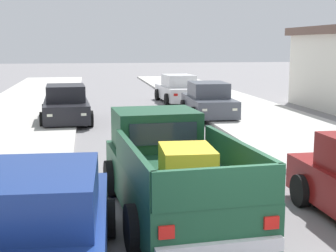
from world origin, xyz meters
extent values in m
cube|color=beige|center=(-5.13, 12.00, 0.06)|extent=(4.97, 60.00, 0.12)
cube|color=beige|center=(5.13, 12.00, 0.06)|extent=(4.97, 60.00, 0.12)
cube|color=silver|center=(-4.04, 12.00, 0.05)|extent=(0.16, 60.00, 0.10)
cube|color=silver|center=(4.04, 12.00, 0.05)|extent=(0.16, 60.00, 0.10)
cube|color=#19472D|center=(-0.67, 3.45, 0.60)|extent=(2.28, 5.22, 0.80)
cube|color=#19472D|center=(-0.78, 5.04, 1.40)|extent=(1.82, 1.62, 0.80)
cube|color=#283342|center=(-0.73, 4.28, 1.42)|extent=(1.38, 0.16, 0.44)
cube|color=#283342|center=(-0.84, 5.80, 1.42)|extent=(1.46, 0.16, 0.48)
cube|color=#19472D|center=(-1.51, 2.52, 1.28)|extent=(0.33, 3.30, 0.56)
cube|color=#19472D|center=(0.30, 2.65, 1.28)|extent=(0.33, 3.30, 0.56)
cube|color=#19472D|center=(-0.49, 0.94, 1.28)|extent=(1.88, 0.23, 0.56)
cube|color=silver|center=(-0.48, 0.85, 0.44)|extent=(1.83, 0.25, 0.20)
cylinder|color=black|center=(-1.75, 4.90, 0.38)|extent=(0.31, 0.78, 0.76)
cylinder|color=black|center=(0.20, 5.04, 0.38)|extent=(0.31, 0.78, 0.76)
cylinder|color=black|center=(-1.54, 1.98, 0.38)|extent=(0.31, 0.78, 0.76)
cylinder|color=black|center=(0.41, 2.12, 0.38)|extent=(0.31, 0.78, 0.76)
cube|color=red|center=(-1.23, 0.83, 0.74)|extent=(0.22, 0.06, 0.18)
cube|color=red|center=(0.26, 0.94, 0.74)|extent=(0.22, 0.06, 0.18)
cube|color=gold|center=(-0.60, 2.55, 1.25)|extent=(0.90, 1.16, 0.50)
cube|color=#474C56|center=(3.07, 15.63, 0.54)|extent=(1.90, 4.26, 0.72)
cube|color=#474C56|center=(3.08, 15.73, 1.22)|extent=(1.59, 2.15, 0.64)
cube|color=#283342|center=(3.04, 14.76, 1.20)|extent=(1.37, 0.13, 0.52)
cube|color=#283342|center=(3.11, 16.70, 1.20)|extent=(1.34, 0.12, 0.50)
cylinder|color=black|center=(3.93, 14.30, 0.32)|extent=(0.24, 0.65, 0.64)
cylinder|color=black|center=(2.13, 14.36, 0.32)|extent=(0.24, 0.65, 0.64)
cylinder|color=black|center=(4.02, 16.90, 0.32)|extent=(0.24, 0.65, 0.64)
cylinder|color=black|center=(2.22, 16.97, 0.32)|extent=(0.24, 0.65, 0.64)
cube|color=red|center=(3.78, 17.72, 0.64)|extent=(0.20, 0.05, 0.12)
cube|color=white|center=(3.62, 13.50, 0.61)|extent=(0.20, 0.05, 0.10)
cube|color=red|center=(2.51, 17.76, 0.64)|extent=(0.20, 0.05, 0.12)
cube|color=white|center=(2.39, 13.55, 0.61)|extent=(0.20, 0.05, 0.10)
cube|color=navy|center=(-2.88, 1.37, 0.54)|extent=(1.97, 4.28, 0.72)
cube|color=navy|center=(-2.88, 1.27, 1.22)|extent=(1.62, 2.17, 0.64)
cube|color=#283342|center=(-2.83, 2.24, 1.20)|extent=(1.37, 0.15, 0.52)
cube|color=#283342|center=(-2.93, 0.30, 1.20)|extent=(1.34, 0.15, 0.50)
cylinder|color=black|center=(-1.91, 2.62, 0.32)|extent=(0.25, 0.65, 0.64)
cube|color=white|center=(-3.39, 3.51, 0.61)|extent=(0.20, 0.05, 0.10)
cube|color=white|center=(-2.16, 3.44, 0.61)|extent=(0.20, 0.05, 0.10)
cube|color=black|center=(-3.07, 15.15, 0.54)|extent=(1.96, 4.28, 0.72)
cube|color=black|center=(-3.07, 15.25, 1.22)|extent=(1.62, 2.17, 0.64)
cube|color=#283342|center=(-3.03, 14.28, 1.20)|extent=(1.37, 0.15, 0.52)
cube|color=#283342|center=(-3.12, 16.22, 1.20)|extent=(1.34, 0.15, 0.50)
cylinder|color=black|center=(-2.10, 13.89, 0.32)|extent=(0.25, 0.65, 0.64)
cylinder|color=black|center=(-3.91, 13.80, 0.32)|extent=(0.25, 0.65, 0.64)
cylinder|color=black|center=(-2.23, 16.49, 0.32)|extent=(0.25, 0.65, 0.64)
cylinder|color=black|center=(-4.03, 16.40, 0.32)|extent=(0.25, 0.65, 0.64)
cube|color=red|center=(-2.54, 17.29, 0.64)|extent=(0.20, 0.05, 0.12)
cube|color=white|center=(-2.35, 13.07, 0.61)|extent=(0.20, 0.05, 0.10)
cube|color=red|center=(-3.81, 17.23, 0.64)|extent=(0.20, 0.05, 0.12)
cube|color=white|center=(-3.58, 13.01, 0.61)|extent=(0.20, 0.05, 0.10)
cylinder|color=black|center=(1.93, 3.59, 0.32)|extent=(0.22, 0.64, 0.64)
cube|color=red|center=(2.20, 4.40, 0.64)|extent=(0.20, 0.04, 0.12)
cube|color=silver|center=(2.77, 21.36, 0.54)|extent=(1.98, 4.29, 0.72)
cube|color=silver|center=(2.78, 21.26, 1.22)|extent=(1.63, 2.18, 0.64)
cube|color=#283342|center=(2.73, 22.23, 1.20)|extent=(1.37, 0.15, 0.52)
cube|color=#283342|center=(2.83, 20.29, 1.20)|extent=(1.34, 0.15, 0.50)
cylinder|color=black|center=(1.80, 22.61, 0.32)|extent=(0.25, 0.65, 0.64)
cylinder|color=black|center=(3.60, 22.71, 0.32)|extent=(0.25, 0.65, 0.64)
cylinder|color=black|center=(1.94, 20.01, 0.32)|extent=(0.25, 0.65, 0.64)
cylinder|color=black|center=(3.74, 20.11, 0.32)|extent=(0.25, 0.65, 0.64)
cube|color=red|center=(2.25, 19.22, 0.64)|extent=(0.20, 0.05, 0.12)
cube|color=white|center=(2.04, 23.43, 0.61)|extent=(0.20, 0.05, 0.10)
cube|color=red|center=(3.52, 19.29, 0.64)|extent=(0.20, 0.05, 0.12)
cube|color=white|center=(3.27, 23.50, 0.61)|extent=(0.20, 0.05, 0.10)
camera|label=1|loc=(-2.22, -5.20, 3.18)|focal=52.35mm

